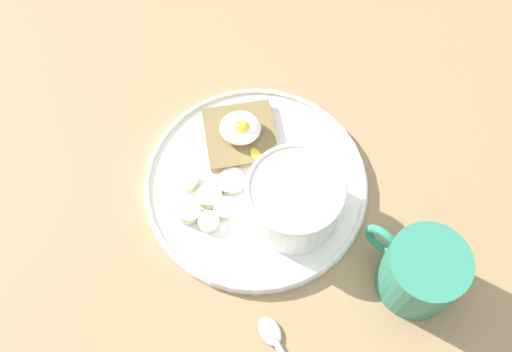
{
  "coord_description": "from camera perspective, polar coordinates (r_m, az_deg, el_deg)",
  "views": [
    {
      "loc": [
        -0.0,
        -31.18,
        69.09
      ],
      "look_at": [
        0.0,
        0.0,
        5.0
      ],
      "focal_mm": 40.0,
      "sensor_mm": 36.0,
      "label": 1
    }
  ],
  "objects": [
    {
      "name": "banana_slice_outer",
      "position": [
        0.71,
        -4.75,
        -4.6
      ],
      "size": [
        3.67,
        3.68,
        1.2
      ],
      "color": "beige",
      "rests_on": "plate"
    },
    {
      "name": "coffee_mug",
      "position": [
        0.68,
        16.13,
        -9.12
      ],
      "size": [
        10.87,
        10.18,
        8.57
      ],
      "color": "#308464",
      "rests_on": "ground_plane"
    },
    {
      "name": "banana_slice_inner",
      "position": [
        0.73,
        -2.5,
        -0.6
      ],
      "size": [
        4.55,
        4.5,
        1.46
      ],
      "color": "#F1E7C1",
      "rests_on": "plate"
    },
    {
      "name": "banana_slice_front",
      "position": [
        0.72,
        -4.7,
        -1.96
      ],
      "size": [
        4.74,
        4.73,
        1.51
      ],
      "color": "#F4E9BB",
      "rests_on": "plate"
    },
    {
      "name": "toast_slice",
      "position": [
        0.76,
        -1.56,
        4.11
      ],
      "size": [
        10.7,
        10.7,
        1.22
      ],
      "color": "olive",
      "rests_on": "plate"
    },
    {
      "name": "banana_slice_left",
      "position": [
        0.73,
        -6.82,
        -0.14
      ],
      "size": [
        3.49,
        3.58,
        1.65
      ],
      "color": "#F5EABD",
      "rests_on": "plate"
    },
    {
      "name": "banana_slice_right",
      "position": [
        0.71,
        -3.22,
        -3.23
      ],
      "size": [
        3.29,
        3.19,
        1.38
      ],
      "color": "#E9ECBE",
      "rests_on": "plate"
    },
    {
      "name": "banana_slice_back",
      "position": [
        0.71,
        -6.73,
        -3.62
      ],
      "size": [
        3.62,
        3.48,
        1.82
      ],
      "color": "beige",
      "rests_on": "plate"
    },
    {
      "name": "plate",
      "position": [
        0.73,
        0.0,
        -0.75
      ],
      "size": [
        28.7,
        28.7,
        1.6
      ],
      "color": "white",
      "rests_on": "ground_plane"
    },
    {
      "name": "oatmeal_bowl",
      "position": [
        0.68,
        3.85,
        -2.36
      ],
      "size": [
        11.77,
        11.77,
        7.09
      ],
      "color": "white",
      "rests_on": "plate"
    },
    {
      "name": "spoon",
      "position": [
        0.68,
        2.57,
        -17.17
      ],
      "size": [
        7.26,
        11.24,
        0.8
      ],
      "color": "silver",
      "rests_on": "ground_plane"
    },
    {
      "name": "poached_egg",
      "position": [
        0.74,
        -1.55,
        4.79
      ],
      "size": [
        5.67,
        7.05,
        3.12
      ],
      "color": "white",
      "rests_on": "toast_slice"
    },
    {
      "name": "ground_plane",
      "position": [
        0.75,
        0.0,
        -1.34
      ],
      "size": [
        120.0,
        120.0,
        2.0
      ],
      "primitive_type": "cube",
      "color": "#9D7C54",
      "rests_on": "ground"
    }
  ]
}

